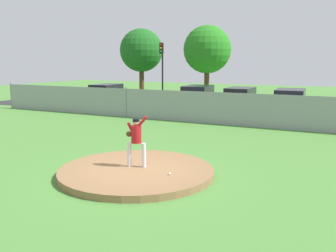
{
  "coord_description": "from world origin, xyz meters",
  "views": [
    {
      "loc": [
        5.83,
        -9.45,
        3.48
      ],
      "look_at": [
        -0.34,
        2.88,
        1.06
      ],
      "focal_mm": 39.47,
      "sensor_mm": 36.0,
      "label": 1
    }
  ],
  "objects_px": {
    "parked_car_white": "(290,104)",
    "traffic_light_near": "(162,62)",
    "parked_car_silver": "(198,99)",
    "parked_car_champagne": "(240,101)",
    "baseball": "(170,174)",
    "parked_car_charcoal": "(107,95)",
    "pitcher_youth": "(136,137)"
  },
  "relations": [
    {
      "from": "parked_car_white",
      "to": "traffic_light_near",
      "type": "height_order",
      "value": "traffic_light_near"
    },
    {
      "from": "parked_car_silver",
      "to": "parked_car_champagne",
      "type": "bearing_deg",
      "value": -1.96
    },
    {
      "from": "baseball",
      "to": "parked_car_champagne",
      "type": "bearing_deg",
      "value": 97.97
    },
    {
      "from": "parked_car_charcoal",
      "to": "pitcher_youth",
      "type": "bearing_deg",
      "value": -51.34
    },
    {
      "from": "parked_car_silver",
      "to": "parked_car_champagne",
      "type": "distance_m",
      "value": 3.07
    },
    {
      "from": "parked_car_silver",
      "to": "parked_car_charcoal",
      "type": "bearing_deg",
      "value": 177.99
    },
    {
      "from": "baseball",
      "to": "parked_car_white",
      "type": "bearing_deg",
      "value": 85.31
    },
    {
      "from": "baseball",
      "to": "parked_car_charcoal",
      "type": "bearing_deg",
      "value": 131.05
    },
    {
      "from": "parked_car_silver",
      "to": "parked_car_champagne",
      "type": "xyz_separation_m",
      "value": [
        3.07,
        -0.11,
        -0.02
      ]
    },
    {
      "from": "parked_car_silver",
      "to": "baseball",
      "type": "bearing_deg",
      "value": -70.94
    },
    {
      "from": "pitcher_youth",
      "to": "parked_car_white",
      "type": "distance_m",
      "value": 14.3
    },
    {
      "from": "pitcher_youth",
      "to": "parked_car_white",
      "type": "xyz_separation_m",
      "value": [
        2.5,
        14.07,
        -0.3
      ]
    },
    {
      "from": "parked_car_white",
      "to": "parked_car_silver",
      "type": "relative_size",
      "value": 1.02
    },
    {
      "from": "pitcher_youth",
      "to": "baseball",
      "type": "bearing_deg",
      "value": -13.39
    },
    {
      "from": "parked_car_charcoal",
      "to": "traffic_light_near",
      "type": "xyz_separation_m",
      "value": [
        3.21,
        3.58,
        2.61
      ]
    },
    {
      "from": "baseball",
      "to": "parked_car_charcoal",
      "type": "xyz_separation_m",
      "value": [
        -13.2,
        15.16,
        0.56
      ]
    },
    {
      "from": "baseball",
      "to": "parked_car_charcoal",
      "type": "height_order",
      "value": "parked_car_charcoal"
    },
    {
      "from": "baseball",
      "to": "traffic_light_near",
      "type": "xyz_separation_m",
      "value": [
        -9.99,
        18.73,
        3.17
      ]
    },
    {
      "from": "pitcher_youth",
      "to": "parked_car_silver",
      "type": "distance_m",
      "value": 15.05
    },
    {
      "from": "pitcher_youth",
      "to": "baseball",
      "type": "xyz_separation_m",
      "value": [
        1.32,
        -0.31,
        -0.91
      ]
    },
    {
      "from": "parked_car_charcoal",
      "to": "parked_car_champagne",
      "type": "distance_m",
      "value": 11.14
    },
    {
      "from": "parked_car_charcoal",
      "to": "parked_car_champagne",
      "type": "height_order",
      "value": "parked_car_champagne"
    },
    {
      "from": "parked_car_charcoal",
      "to": "parked_car_silver",
      "type": "bearing_deg",
      "value": -2.01
    },
    {
      "from": "parked_car_white",
      "to": "parked_car_champagne",
      "type": "relative_size",
      "value": 1.09
    },
    {
      "from": "baseball",
      "to": "parked_car_charcoal",
      "type": "distance_m",
      "value": 20.1
    },
    {
      "from": "pitcher_youth",
      "to": "baseball",
      "type": "relative_size",
      "value": 22.16
    },
    {
      "from": "parked_car_charcoal",
      "to": "parked_car_champagne",
      "type": "relative_size",
      "value": 1.07
    },
    {
      "from": "parked_car_white",
      "to": "pitcher_youth",
      "type": "bearing_deg",
      "value": -100.08
    },
    {
      "from": "parked_car_charcoal",
      "to": "traffic_light_near",
      "type": "height_order",
      "value": "traffic_light_near"
    },
    {
      "from": "parked_car_white",
      "to": "parked_car_charcoal",
      "type": "height_order",
      "value": "parked_car_white"
    },
    {
      "from": "pitcher_youth",
      "to": "parked_car_white",
      "type": "relative_size",
      "value": 0.34
    },
    {
      "from": "parked_car_champagne",
      "to": "pitcher_youth",
      "type": "bearing_deg",
      "value": -87.05
    }
  ]
}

